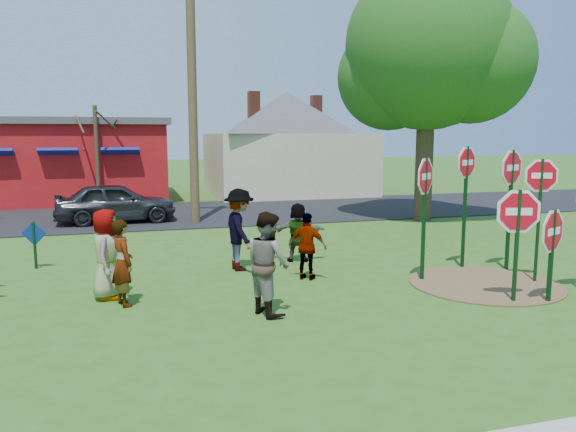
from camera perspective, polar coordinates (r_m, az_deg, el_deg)
The scene contains 22 objects.
ground at distance 11.82m, azimuth -1.85°, elevation -7.34°, with size 120.00×120.00×0.00m, color #345618.
road at distance 22.93m, azimuth -8.94°, elevation 0.30°, with size 120.00×7.50×0.04m, color black.
dirt_patch at distance 12.81m, azimuth 19.39°, elevation -6.52°, with size 3.20×3.20×0.03m, color brown.
red_building at distance 29.18m, azimuth -21.49°, elevation 5.37°, with size 9.40×7.69×3.90m.
cream_house at distance 30.20m, azimuth -0.15°, elevation 7.85°, with size 9.40×9.40×6.50m.
stop_sign_a at distance 11.39m, azimuth 22.33°, elevation -0.46°, with size 1.08×0.36×2.32m.
stop_sign_b at distance 13.84m, azimuth 17.65°, elevation 3.95°, with size 0.94×0.47×3.05m.
stop_sign_c at distance 13.08m, azimuth 24.27°, elevation 2.29°, with size 0.91×0.36×2.80m.
stop_sign_d at distance 14.02m, azimuth 21.74°, elevation 3.52°, with size 1.05×0.44×2.98m.
stop_sign_e at distance 11.69m, azimuth 25.27°, elevation -1.95°, with size 1.04×0.49×1.95m.
stop_sign_g at distance 12.44m, azimuth 13.74°, elevation 2.55°, with size 0.87×0.70×2.84m.
blue_diamond_d at distance 14.63m, azimuth -24.36°, elevation -2.19°, with size 0.57×0.18×1.15m.
person_a at distance 11.47m, azimuth -17.98°, elevation -3.71°, with size 0.86×0.56×1.77m, color #3F5D97.
person_b at distance 10.93m, azimuth -16.45°, elevation -4.57°, with size 0.60×0.39×1.64m, color #276A58.
person_c at distance 10.00m, azimuth -2.07°, elevation -4.79°, with size 0.90×0.70×1.85m, color #964435.
person_d at distance 13.22m, azimuth -4.96°, elevation -1.39°, with size 1.25×0.72×1.93m, color #2D2E32.
person_e at distance 12.35m, azimuth 2.00°, elevation -3.12°, with size 0.87×0.36×1.49m, color #4A2A50.
person_f at distance 14.10m, azimuth 1.00°, elevation -1.65°, with size 1.38×0.44×1.49m, color #1C4922.
suv at distance 21.06m, azimuth -17.08°, elevation 1.33°, with size 1.69×4.19×1.43m, color #2A2A2F.
utility_pole at distance 20.38m, azimuth -9.75°, elevation 14.46°, with size 2.48×0.69×10.27m.
leafy_tree at distance 21.52m, azimuth 14.39°, elevation 15.49°, with size 6.52×5.94×9.26m.
bare_tree_east at distance 25.23m, azimuth -18.89°, elevation 7.09°, with size 1.80×1.80×4.37m.
Camera 1 is at (-2.79, -11.04, 3.20)m, focal length 35.00 mm.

